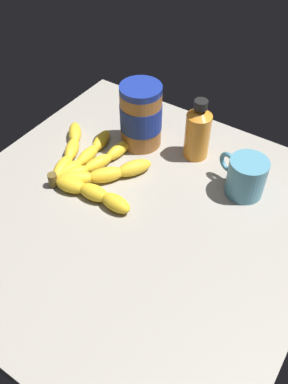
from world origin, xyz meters
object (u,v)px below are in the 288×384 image
coffee_mug (246,177)px  honey_bottle (198,131)px  banana_bunch (90,168)px  peanut_butter_jar (141,116)px

coffee_mug → honey_bottle: bearing=70.7°
banana_bunch → peanut_butter_jar: bearing=-12.0°
honey_bottle → banana_bunch: bearing=138.6°
banana_bunch → coffee_mug: (13.46, -30.34, 2.69)cm
banana_bunch → honey_bottle: (18.41, -16.24, 5.11)cm
banana_bunch → peanut_butter_jar: peanut_butter_jar is taller
banana_bunch → peanut_butter_jar: 16.64cm
honey_bottle → coffee_mug: size_ratio=1.29×
banana_bunch → coffee_mug: coffee_mug is taller
peanut_butter_jar → honey_bottle: (3.26, -13.01, -0.96)cm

